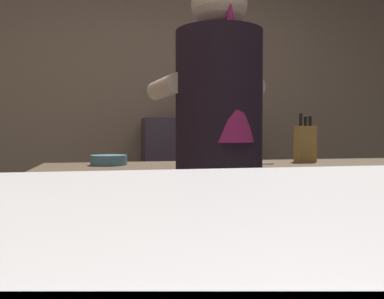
{
  "coord_description": "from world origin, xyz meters",
  "views": [
    {
      "loc": [
        -0.37,
        -1.21,
        1.07
      ],
      "look_at": [
        -0.27,
        -0.75,
        1.05
      ],
      "focal_mm": 37.83,
      "sensor_mm": 36.0,
      "label": 1
    }
  ],
  "objects_px": {
    "bottle_soy": "(232,110)",
    "bottle_hot_sauce": "(192,108)",
    "chefs_knife": "(251,164)",
    "bottle_vinegar": "(184,108)",
    "knife_block": "(305,143)",
    "mixing_bowl": "(109,160)",
    "bartender": "(220,157)"
  },
  "relations": [
    {
      "from": "bottle_soy",
      "to": "bottle_hot_sauce",
      "type": "height_order",
      "value": "bottle_hot_sauce"
    },
    {
      "from": "chefs_knife",
      "to": "bottle_vinegar",
      "type": "relative_size",
      "value": 1.24
    },
    {
      "from": "knife_block",
      "to": "mixing_bowl",
      "type": "height_order",
      "value": "knife_block"
    },
    {
      "from": "bartender",
      "to": "bottle_vinegar",
      "type": "bearing_deg",
      "value": -13.97
    },
    {
      "from": "mixing_bowl",
      "to": "bottle_vinegar",
      "type": "distance_m",
      "value": 1.17
    },
    {
      "from": "knife_block",
      "to": "chefs_knife",
      "type": "height_order",
      "value": "knife_block"
    },
    {
      "from": "chefs_knife",
      "to": "bottle_soy",
      "type": "distance_m",
      "value": 1.29
    },
    {
      "from": "chefs_knife",
      "to": "bottle_hot_sauce",
      "type": "distance_m",
      "value": 1.26
    },
    {
      "from": "bartender",
      "to": "bottle_soy",
      "type": "xyz_separation_m",
      "value": [
        0.56,
        1.61,
        0.28
      ]
    },
    {
      "from": "mixing_bowl",
      "to": "bottle_vinegar",
      "type": "relative_size",
      "value": 0.95
    },
    {
      "from": "mixing_bowl",
      "to": "knife_block",
      "type": "bearing_deg",
      "value": -0.28
    },
    {
      "from": "bottle_soy",
      "to": "chefs_knife",
      "type": "bearing_deg",
      "value": -103.22
    },
    {
      "from": "mixing_bowl",
      "to": "bottle_hot_sauce",
      "type": "height_order",
      "value": "bottle_hot_sauce"
    },
    {
      "from": "knife_block",
      "to": "bottle_soy",
      "type": "relative_size",
      "value": 1.51
    },
    {
      "from": "knife_block",
      "to": "chefs_knife",
      "type": "xyz_separation_m",
      "value": [
        -0.37,
        -0.13,
        -0.1
      ]
    },
    {
      "from": "bottle_hot_sauce",
      "to": "chefs_knife",
      "type": "bearing_deg",
      "value": -87.82
    },
    {
      "from": "bartender",
      "to": "bottle_hot_sauce",
      "type": "xyz_separation_m",
      "value": [
        0.23,
        1.61,
        0.29
      ]
    },
    {
      "from": "bartender",
      "to": "bottle_soy",
      "type": "distance_m",
      "value": 1.73
    },
    {
      "from": "bottle_vinegar",
      "to": "chefs_knife",
      "type": "bearing_deg",
      "value": -83.13
    },
    {
      "from": "chefs_knife",
      "to": "bottle_hot_sauce",
      "type": "relative_size",
      "value": 1.07
    },
    {
      "from": "bottle_hot_sauce",
      "to": "bottle_vinegar",
      "type": "distance_m",
      "value": 0.14
    },
    {
      "from": "bottle_hot_sauce",
      "to": "bartender",
      "type": "bearing_deg",
      "value": -98.21
    },
    {
      "from": "mixing_bowl",
      "to": "chefs_knife",
      "type": "bearing_deg",
      "value": -10.89
    },
    {
      "from": "knife_block",
      "to": "bottle_hot_sauce",
      "type": "bearing_deg",
      "value": 110.99
    },
    {
      "from": "chefs_knife",
      "to": "bottle_vinegar",
      "type": "distance_m",
      "value": 1.16
    },
    {
      "from": "bartender",
      "to": "chefs_knife",
      "type": "distance_m",
      "value": 0.5
    },
    {
      "from": "bartender",
      "to": "chefs_knife",
      "type": "relative_size",
      "value": 7.03
    },
    {
      "from": "mixing_bowl",
      "to": "bottle_hot_sauce",
      "type": "bearing_deg",
      "value": 58.49
    },
    {
      "from": "bottle_soy",
      "to": "bottle_vinegar",
      "type": "relative_size",
      "value": 0.92
    },
    {
      "from": "knife_block",
      "to": "mixing_bowl",
      "type": "distance_m",
      "value": 1.07
    },
    {
      "from": "chefs_knife",
      "to": "bottle_hot_sauce",
      "type": "bearing_deg",
      "value": 89.62
    },
    {
      "from": "mixing_bowl",
      "to": "chefs_knife",
      "type": "xyz_separation_m",
      "value": [
        0.7,
        -0.14,
        -0.02
      ]
    }
  ]
}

